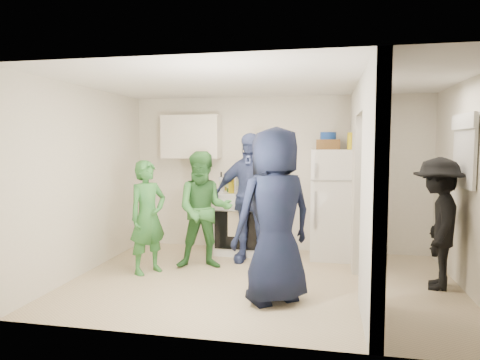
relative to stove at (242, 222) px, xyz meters
name	(u,v)px	position (x,y,z in m)	size (l,w,h in m)	color
floor	(262,281)	(0.53, -1.37, -0.49)	(4.80, 4.80, 0.00)	#C7B58C
wall_back	(277,174)	(0.53, 0.33, 0.76)	(4.80, 4.80, 0.00)	silver
wall_front	(234,201)	(0.53, -3.07, 0.76)	(4.80, 4.80, 0.00)	silver
wall_left	(87,180)	(-1.87, -1.37, 0.76)	(3.40, 3.40, 0.00)	silver
wall_right	(472,187)	(2.93, -1.37, 0.76)	(3.40, 3.40, 0.00)	silver
ceiling	(263,81)	(0.53, -1.37, 2.01)	(4.80, 4.80, 0.00)	white
partition_pier_back	(356,178)	(1.73, -0.27, 0.76)	(0.12, 1.20, 2.50)	silver
partition_pier_front	(372,196)	(1.73, -2.47, 0.76)	(0.12, 1.20, 2.50)	silver
partition_header	(365,96)	(1.73, -1.37, 1.81)	(0.12, 1.00, 0.40)	silver
stove	(242,222)	(0.00, 0.00, 0.00)	(0.82, 0.68, 0.98)	white
upper_cabinet	(192,137)	(-0.87, 0.15, 1.36)	(0.95, 0.34, 0.70)	silver
fridge	(334,204)	(1.43, -0.03, 0.34)	(0.68, 0.66, 1.65)	white
wicker_basket	(328,144)	(1.33, 0.02, 1.24)	(0.35, 0.25, 0.15)	brown
blue_bowl	(328,136)	(1.33, 0.02, 1.37)	(0.24, 0.24, 0.11)	navy
yellow_cup_stack_top	(350,141)	(1.65, -0.13, 1.29)	(0.09, 0.09, 0.25)	yellow
wall_clock	(281,146)	(0.58, 0.31, 1.21)	(0.22, 0.22, 0.03)	white
spice_shelf	(277,168)	(0.53, 0.28, 0.86)	(0.35, 0.08, 0.03)	olive
nook_window	(466,151)	(2.91, -1.17, 1.16)	(0.03, 0.70, 0.80)	black
nook_window_frame	(465,151)	(2.90, -1.17, 1.16)	(0.04, 0.76, 0.86)	white
nook_valance	(464,121)	(2.87, -1.17, 1.51)	(0.04, 0.82, 0.18)	white
yellow_cup_stack_stove	(231,185)	(-0.12, -0.22, 0.61)	(0.09, 0.09, 0.25)	yellow
red_cup	(253,190)	(0.22, -0.20, 0.55)	(0.09, 0.09, 0.12)	red
person_green_left	(148,217)	(-1.03, -1.30, 0.27)	(0.55, 0.36, 1.52)	#367830
person_green_center	(204,210)	(-0.35, -0.93, 0.33)	(0.79, 0.62, 1.63)	#377634
person_denim	(249,198)	(0.21, -0.48, 0.46)	(1.11, 0.46, 1.90)	#3C4E83
person_navy	(275,215)	(0.76, -2.02, 0.47)	(0.94, 0.61, 1.92)	black
person_nook	(438,223)	(2.63, -1.19, 0.30)	(1.02, 0.59, 1.58)	black
bottle_a	(227,183)	(-0.27, 0.14, 0.61)	(0.08, 0.08, 0.25)	#6E6416
bottle_b	(229,184)	(-0.18, -0.08, 0.61)	(0.08, 0.08, 0.25)	#264C19
bottle_c	(238,181)	(-0.09, 0.16, 0.65)	(0.07, 0.07, 0.31)	#A1A7AE
bottle_d	(244,184)	(0.04, -0.04, 0.61)	(0.07, 0.07, 0.25)	#55230E
bottle_e	(249,183)	(0.09, 0.16, 0.61)	(0.06, 0.06, 0.24)	#9C9FAD
bottle_f	(253,182)	(0.17, 0.02, 0.65)	(0.06, 0.06, 0.33)	#17411E
bottle_g	(259,182)	(0.25, 0.13, 0.63)	(0.07, 0.07, 0.29)	olive
bottle_h	(221,182)	(-0.31, -0.11, 0.65)	(0.08, 0.08, 0.32)	silver
bottle_i	(246,182)	(0.06, 0.09, 0.64)	(0.07, 0.07, 0.29)	#611C10
bottle_j	(259,185)	(0.30, -0.08, 0.61)	(0.08, 0.08, 0.24)	#205C1F
bottle_k	(229,181)	(-0.21, 0.04, 0.65)	(0.06, 0.06, 0.31)	brown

